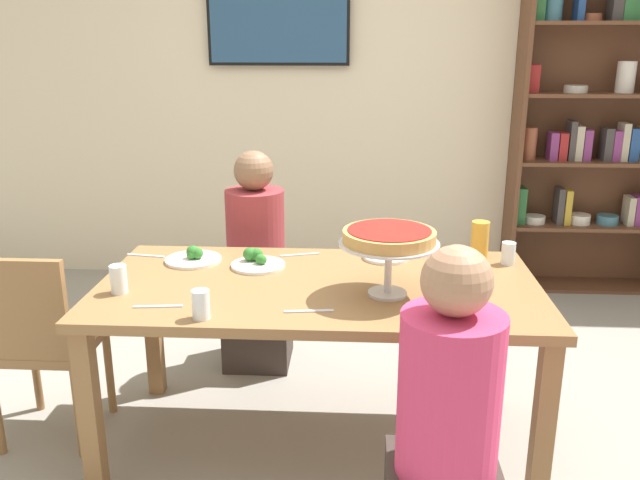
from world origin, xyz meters
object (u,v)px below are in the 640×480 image
(cutlery_knife_near, at_px, (457,316))
(diner_near_right, at_px, (445,457))
(salad_plate_far_diner, at_px, (193,258))
(cutlery_fork_near, at_px, (300,255))
(cutlery_spare_fork, at_px, (146,256))
(water_glass_clear_spare, at_px, (119,279))
(television, at_px, (278,22))
(cutlery_fork_far, at_px, (309,311))
(beer_glass_amber_tall, at_px, (480,239))
(cutlery_knife_far, at_px, (158,306))
(bookshelf, at_px, (600,125))
(deep_dish_pizza_stand, at_px, (389,240))
(dining_table, at_px, (319,302))
(chair_head_west, at_px, (41,339))
(salad_plate_spare, at_px, (385,253))
(water_glass_clear_far, at_px, (201,304))
(water_glass_clear_near, at_px, (508,253))
(diner_far_left, at_px, (257,276))
(salad_plate_near_diner, at_px, (257,261))

(cutlery_knife_near, bearing_deg, diner_near_right, -97.44)
(salad_plate_far_diner, relative_size, cutlery_fork_near, 1.37)
(cutlery_knife_near, bearing_deg, cutlery_spare_fork, 158.01)
(cutlery_spare_fork, bearing_deg, water_glass_clear_spare, 103.92)
(television, relative_size, cutlery_fork_far, 5.27)
(beer_glass_amber_tall, relative_size, cutlery_knife_far, 0.91)
(bookshelf, height_order, cutlery_knife_near, bookshelf)
(bookshelf, bearing_deg, cutlery_knife_near, -118.11)
(deep_dish_pizza_stand, relative_size, cutlery_fork_far, 2.11)
(dining_table, bearing_deg, salad_plate_far_diner, 157.30)
(salad_plate_far_diner, bearing_deg, cutlery_fork_far, -44.12)
(chair_head_west, height_order, deep_dish_pizza_stand, deep_dish_pizza_stand)
(salad_plate_far_diner, distance_m, cutlery_spare_fork, 0.24)
(salad_plate_spare, bearing_deg, cutlery_spare_fork, -178.11)
(television, bearing_deg, cutlery_fork_near, -80.80)
(diner_near_right, xyz_separation_m, water_glass_clear_spare, (-1.19, 0.63, 0.30))
(television, bearing_deg, deep_dish_pizza_stand, -73.40)
(deep_dish_pizza_stand, xyz_separation_m, water_glass_clear_far, (-0.66, -0.26, -0.17))
(salad_plate_far_diner, height_order, cutlery_knife_near, salad_plate_far_diner)
(bookshelf, distance_m, cutlery_fork_far, 2.93)
(beer_glass_amber_tall, xyz_separation_m, water_glass_clear_spare, (-1.46, -0.52, -0.03))
(cutlery_spare_fork, bearing_deg, chair_head_west, 53.05)
(deep_dish_pizza_stand, distance_m, salad_plate_far_diner, 0.93)
(diner_near_right, height_order, deep_dish_pizza_stand, diner_near_right)
(deep_dish_pizza_stand, relative_size, cutlery_knife_far, 2.11)
(water_glass_clear_near, xyz_separation_m, water_glass_clear_far, (-1.20, -0.65, 0.00))
(diner_near_right, distance_m, chair_head_west, 1.74)
(chair_head_west, height_order, water_glass_clear_near, chair_head_west)
(television, relative_size, beer_glass_amber_tall, 5.78)
(diner_near_right, bearing_deg, bookshelf, -25.33)
(diner_near_right, relative_size, cutlery_knife_near, 6.39)
(diner_far_left, distance_m, cutlery_knife_near, 1.39)
(dining_table, xyz_separation_m, cutlery_knife_far, (-0.57, -0.28, 0.09))
(diner_far_left, xyz_separation_m, cutlery_spare_fork, (-0.43, -0.45, 0.25))
(salad_plate_far_diner, height_order, cutlery_knife_far, salad_plate_far_diner)
(television, relative_size, chair_head_west, 1.09)
(beer_glass_amber_tall, distance_m, cutlery_fork_far, 0.98)
(salad_plate_far_diner, bearing_deg, cutlery_spare_fork, 165.67)
(water_glass_clear_near, bearing_deg, cutlery_knife_near, -117.18)
(cutlery_knife_near, distance_m, cutlery_fork_far, 0.53)
(cutlery_knife_near, relative_size, cutlery_fork_far, 1.00)
(bookshelf, bearing_deg, television, 177.41)
(salad_plate_spare, xyz_separation_m, water_glass_clear_far, (-0.67, -0.71, 0.03))
(cutlery_fork_near, distance_m, cutlery_knife_far, 0.79)
(salad_plate_spare, bearing_deg, chair_head_west, -165.16)
(television, xyz_separation_m, cutlery_fork_near, (0.28, -1.76, -1.04))
(television, relative_size, water_glass_clear_far, 9.03)
(water_glass_clear_spare, bearing_deg, salad_plate_near_diner, 35.32)
(cutlery_knife_near, height_order, cutlery_knife_far, same)
(diner_near_right, xyz_separation_m, water_glass_clear_far, (-0.81, 0.41, 0.30))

